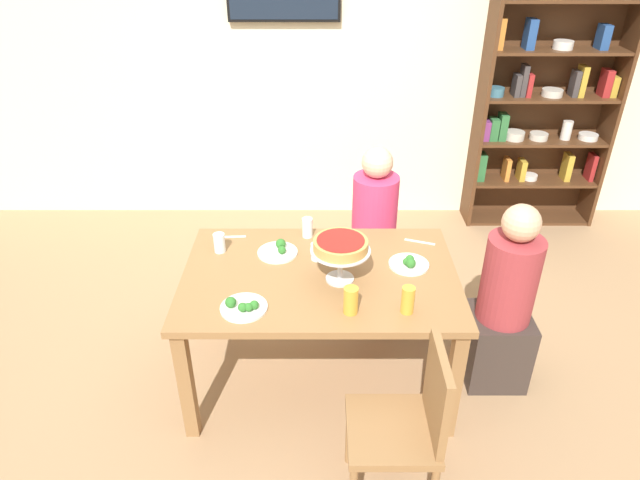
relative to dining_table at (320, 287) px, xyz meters
name	(u,v)px	position (x,y,z in m)	size (l,w,h in m)	color
ground_plane	(320,375)	(0.00, 0.00, -0.65)	(12.00, 12.00, 0.00)	#9E7A56
rear_partition	(320,54)	(0.00, 2.20, 0.75)	(8.00, 0.12, 2.80)	beige
dining_table	(320,287)	(0.00, 0.00, 0.00)	(1.48, 0.98, 0.74)	olive
bookshelf	(547,93)	(1.83, 2.01, 0.49)	(1.10, 0.30, 2.21)	#4C2D19
diner_head_east	(503,310)	(1.03, 0.00, -0.16)	(0.34, 0.34, 1.15)	#382D28
diner_far_right	(373,239)	(0.36, 0.79, -0.16)	(0.34, 0.34, 1.15)	#382D28
chair_near_right	(408,422)	(0.39, -0.79, -0.16)	(0.40, 0.40, 0.87)	olive
deep_dish_pizza_stand	(340,248)	(0.10, -0.06, 0.29)	(0.31, 0.31, 0.24)	silver
salad_plate_near_diner	(243,307)	(-0.38, -0.32, 0.11)	(0.23, 0.23, 0.07)	white
salad_plate_far_diner	(279,250)	(-0.24, 0.21, 0.11)	(0.23, 0.23, 0.07)	white
salad_plate_spare	(409,263)	(0.49, 0.07, 0.11)	(0.22, 0.22, 0.07)	white
beer_glass_amber_tall	(408,300)	(0.42, -0.33, 0.16)	(0.06, 0.06, 0.14)	gold
beer_glass_amber_short	(351,300)	(0.15, -0.33, 0.16)	(0.07, 0.07, 0.14)	gold
water_glass_clear_near	(307,228)	(-0.07, 0.40, 0.15)	(0.06, 0.06, 0.12)	white
water_glass_clear_far	(317,251)	(-0.01, 0.15, 0.14)	(0.07, 0.07, 0.10)	white
water_glass_clear_spare	(219,243)	(-0.57, 0.23, 0.15)	(0.07, 0.07, 0.11)	white
cutlery_fork_near	(420,242)	(0.59, 0.33, 0.09)	(0.18, 0.02, 0.01)	silver
cutlery_knife_near	(231,237)	(-0.53, 0.39, 0.09)	(0.18, 0.02, 0.01)	silver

